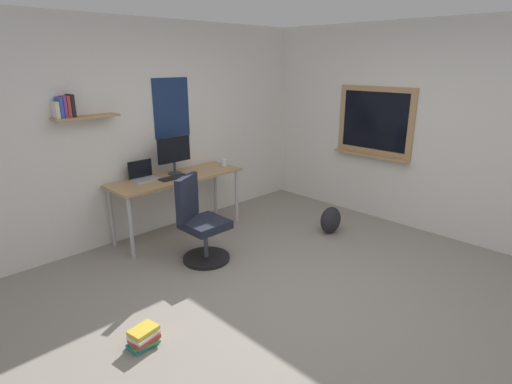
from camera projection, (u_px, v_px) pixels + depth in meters
ground_plane at (300, 299)px, 3.82m from camera, size 5.20×5.20×0.00m
wall_back at (150, 130)px, 5.07m from camera, size 5.00×0.30×2.60m
wall_right at (428, 130)px, 5.08m from camera, size 0.22×5.00×2.60m
desk at (177, 182)px, 5.08m from camera, size 1.69×0.57×0.76m
office_chair at (200, 225)px, 4.46m from camera, size 0.54×0.56×0.95m
laptop at (143, 175)px, 4.88m from camera, size 0.31×0.21×0.23m
monitor_primary at (174, 153)px, 5.07m from camera, size 0.46×0.17×0.46m
keyboard at (174, 178)px, 4.95m from camera, size 0.37×0.13×0.02m
computer_mouse at (193, 173)px, 5.14m from camera, size 0.10×0.06×0.03m
coffee_mug at (224, 163)px, 5.53m from camera, size 0.08×0.08×0.09m
backpack at (331, 220)px, 5.24m from camera, size 0.32×0.22×0.34m
book_stack_on_floor at (144, 338)px, 3.17m from camera, size 0.25×0.20×0.15m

